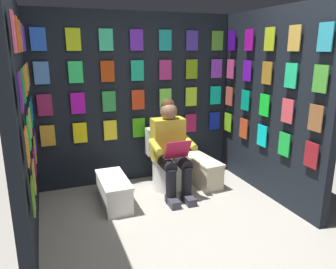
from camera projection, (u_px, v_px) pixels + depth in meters
ground_plane at (202, 259)px, 2.82m from camera, size 30.00×30.00×0.00m
display_wall_back at (136, 99)px, 4.33m from camera, size 2.76×0.14×2.23m
display_wall_left at (270, 105)px, 3.89m from camera, size 0.14×1.95×2.23m
display_wall_right at (20, 123)px, 2.93m from camera, size 0.14×1.95×2.23m
toilet at (165, 163)px, 4.23m from camera, size 0.41×0.56×0.77m
person_reading at (171, 148)px, 3.95m from camera, size 0.53×0.69×1.19m
comic_longbox_near at (202, 171)px, 4.37m from camera, size 0.34×0.72×0.35m
comic_longbox_far at (114, 191)px, 3.77m from camera, size 0.31×0.71×0.33m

